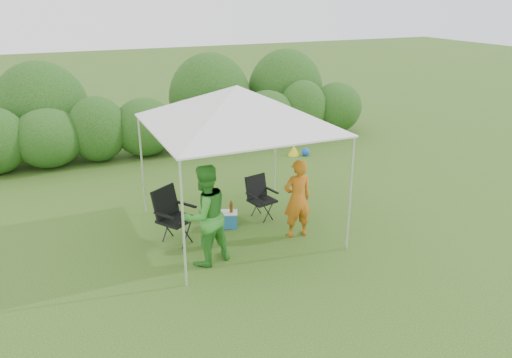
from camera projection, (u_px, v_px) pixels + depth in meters
name	position (u px, v px, depth m)	size (l,w,h in m)	color
ground	(249.00, 241.00, 9.34)	(70.00, 70.00, 0.00)	#3F641F
hedge	(172.00, 124.00, 14.25)	(12.95, 1.53, 1.80)	#29561B
canopy	(237.00, 106.00, 8.90)	(3.10, 3.10, 2.83)	silver
chair_right	(260.00, 194.00, 10.17)	(0.62, 0.58, 0.88)	black
chair_left	(172.00, 212.00, 9.14)	(0.81, 0.80, 1.04)	black
man	(297.00, 199.00, 9.27)	(0.56, 0.36, 1.52)	#BF6015
woman	(205.00, 215.00, 8.30)	(0.86, 0.67, 1.77)	green
cooler	(228.00, 219.00, 9.84)	(0.45, 0.40, 0.32)	#2467A7
bottle	(231.00, 206.00, 9.73)	(0.07, 0.07, 0.25)	#592D0C
lawn_toy	(297.00, 151.00, 14.20)	(0.57, 0.47, 0.28)	yellow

